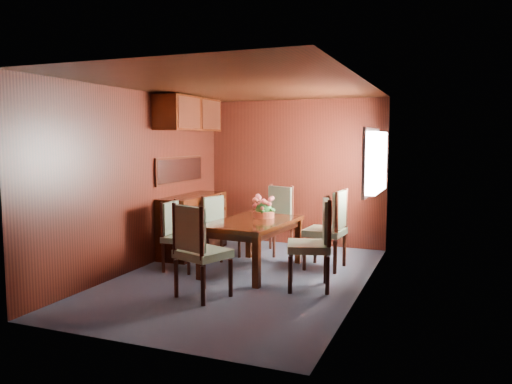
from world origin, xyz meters
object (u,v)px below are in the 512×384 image
at_px(sideboard, 193,224).
at_px(chair_left_near, 177,232).
at_px(chair_head, 197,246).
at_px(chair_right_near, 316,238).
at_px(flower_centerpiece, 264,207).
at_px(dining_table, 252,228).

bearing_deg(sideboard, chair_left_near, -73.61).
distance_m(chair_left_near, chair_head, 1.31).
xyz_separation_m(chair_right_near, chair_head, (-1.11, -0.84, -0.01)).
bearing_deg(chair_right_near, flower_centerpiece, 34.53).
bearing_deg(sideboard, flower_centerpiece, -14.81).
height_order(chair_right_near, flower_centerpiece, chair_right_near).
bearing_deg(flower_centerpiece, chair_left_near, -148.78).
bearing_deg(chair_left_near, flower_centerpiece, 117.60).
xyz_separation_m(chair_right_near, flower_centerpiece, (-0.94, 0.76, 0.23)).
bearing_deg(sideboard, dining_table, -27.21).
bearing_deg(dining_table, chair_right_near, -20.16).
bearing_deg(chair_head, sideboard, 139.70).
bearing_deg(dining_table, chair_left_near, -156.90).
bearing_deg(chair_left_near, dining_table, 104.41).
relative_size(dining_table, chair_head, 1.43).
relative_size(dining_table, chair_left_near, 1.62).
bearing_deg(sideboard, chair_head, -60.07).
relative_size(chair_left_near, chair_right_near, 0.87).
bearing_deg(chair_right_near, sideboard, 47.22).
distance_m(dining_table, chair_right_near, 1.09).
height_order(sideboard, flower_centerpiece, flower_centerpiece).
height_order(chair_left_near, flower_centerpiece, flower_centerpiece).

